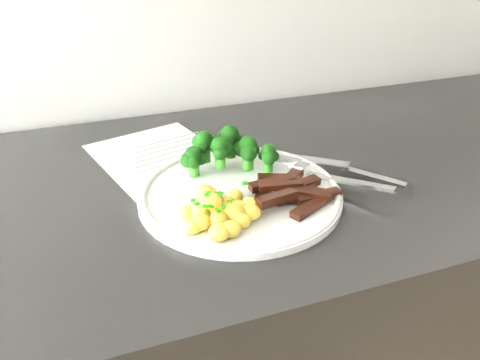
# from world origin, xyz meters

# --- Properties ---
(recipe_paper) EXTENTS (0.26, 0.32, 0.00)m
(recipe_paper) POSITION_xyz_m (-0.18, 1.76, 0.92)
(recipe_paper) COLOR silver
(recipe_paper) RESTS_ON counter
(plate) EXTENTS (0.30, 0.30, 0.02)m
(plate) POSITION_xyz_m (-0.10, 1.60, 0.93)
(plate) COLOR white
(plate) RESTS_ON counter
(broccoli) EXTENTS (0.15, 0.09, 0.06)m
(broccoli) POSITION_xyz_m (-0.10, 1.67, 0.97)
(broccoli) COLOR #266C19
(broccoli) RESTS_ON plate
(potatoes) EXTENTS (0.11, 0.12, 0.04)m
(potatoes) POSITION_xyz_m (-0.15, 1.54, 0.95)
(potatoes) COLOR yellow
(potatoes) RESTS_ON plate
(beef_strips) EXTENTS (0.13, 0.13, 0.03)m
(beef_strips) POSITION_xyz_m (-0.03, 1.56, 0.94)
(beef_strips) COLOR black
(beef_strips) RESTS_ON plate
(fork) EXTENTS (0.14, 0.17, 0.02)m
(fork) POSITION_xyz_m (0.05, 1.58, 0.94)
(fork) COLOR #B9B9BD
(fork) RESTS_ON plate
(knife) EXTENTS (0.16, 0.16, 0.02)m
(knife) POSITION_xyz_m (0.10, 1.59, 0.93)
(knife) COLOR #B9B9BD
(knife) RESTS_ON plate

